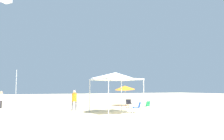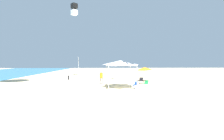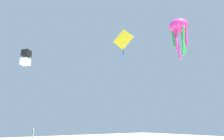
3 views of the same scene
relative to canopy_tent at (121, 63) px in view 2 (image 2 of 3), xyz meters
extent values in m
cube|color=beige|center=(0.04, -2.76, -2.80)|extent=(120.00, 120.00, 0.10)
cylinder|color=#B7B7BC|center=(-1.45, -1.55, -1.52)|extent=(0.07, 0.07, 2.47)
cylinder|color=#B7B7BC|center=(1.61, -1.38, -1.52)|extent=(0.07, 0.07, 2.47)
cylinder|color=#B7B7BC|center=(-1.61, 1.38, -1.52)|extent=(0.07, 0.07, 2.47)
cylinder|color=#B7B7BC|center=(1.45, 1.55, -1.52)|extent=(0.07, 0.07, 2.47)
cube|color=silver|center=(0.00, 0.00, -0.23)|extent=(3.30, 3.18, 0.10)
pyramid|color=silver|center=(0.00, 0.00, 0.07)|extent=(3.23, 3.11, 0.49)
cylinder|color=silver|center=(6.10, -4.32, -1.70)|extent=(0.18, 0.21, 2.12)
cone|color=orange|center=(6.03, -4.24, -0.83)|extent=(2.22, 2.21, 0.71)
cylinder|color=black|center=(2.92, -2.79, -2.55)|extent=(0.02, 0.02, 0.40)
cylinder|color=black|center=(2.84, -3.31, -2.55)|extent=(0.02, 0.02, 0.40)
cylinder|color=black|center=(3.43, -2.87, -2.55)|extent=(0.02, 0.02, 0.40)
cylinder|color=black|center=(3.35, -3.39, -2.55)|extent=(0.02, 0.02, 0.40)
cube|color=black|center=(3.13, -3.09, -2.35)|extent=(0.59, 0.59, 0.03)
cube|color=black|center=(3.42, -3.14, -2.14)|extent=(0.21, 0.51, 0.41)
cylinder|color=black|center=(0.54, -3.00, -2.55)|extent=(0.02, 0.02, 0.40)
cylinder|color=black|center=(0.39, -2.50, -2.55)|extent=(0.02, 0.02, 0.40)
cylinder|color=black|center=(0.04, -3.15, -2.55)|extent=(0.02, 0.02, 0.40)
cylinder|color=black|center=(-0.11, -2.65, -2.55)|extent=(0.02, 0.02, 0.40)
cube|color=#198C4C|center=(0.21, -2.82, -2.35)|extent=(0.65, 0.65, 0.03)
cube|color=#198C4C|center=(-0.06, -2.91, -2.14)|extent=(0.27, 0.51, 0.41)
cylinder|color=black|center=(-0.24, -1.42, -2.55)|extent=(0.02, 0.02, 0.40)
cylinder|color=black|center=(-0.57, -1.02, -2.55)|extent=(0.02, 0.02, 0.40)
cylinder|color=black|center=(-0.64, -1.76, -2.55)|extent=(0.02, 0.02, 0.40)
cylinder|color=black|center=(-0.97, -1.36, -2.55)|extent=(0.02, 0.02, 0.40)
cube|color=blue|center=(-0.61, -1.39, -2.35)|extent=(0.73, 0.73, 0.03)
cube|color=blue|center=(-0.83, -1.58, -2.14)|extent=(0.42, 0.46, 0.41)
cylinder|color=silver|center=(10.08, 6.37, -0.86)|extent=(0.06, 0.06, 3.78)
cube|color=black|center=(10.26, 6.37, 0.38)|extent=(0.30, 0.02, 1.10)
cylinder|color=slate|center=(3.18, 2.11, -2.37)|extent=(0.15, 0.15, 0.77)
cylinder|color=slate|center=(3.28, 2.39, -2.37)|extent=(0.15, 0.15, 0.77)
cylinder|color=orange|center=(3.23, 2.25, -1.65)|extent=(0.40, 0.40, 0.67)
sphere|color=beige|center=(3.23, 2.25, -1.19)|extent=(0.25, 0.25, 0.25)
cylinder|color=black|center=(8.25, 7.75, -2.39)|extent=(0.14, 0.14, 0.72)
cylinder|color=black|center=(8.53, 7.72, -2.39)|extent=(0.14, 0.14, 0.72)
cylinder|color=white|center=(8.39, 7.73, -1.72)|extent=(0.38, 0.38, 0.63)
sphere|color=tan|center=(8.39, 7.73, -1.29)|extent=(0.23, 0.23, 0.23)
cube|color=black|center=(13.34, 7.60, 10.84)|extent=(1.43, 1.43, 0.92)
cube|color=white|center=(13.34, 7.60, 9.62)|extent=(1.43, 1.43, 0.92)
camera|label=1|loc=(-15.28, 7.91, -0.90)|focal=36.30mm
camera|label=2|loc=(-17.27, 1.73, 0.10)|focal=25.01mm
camera|label=3|loc=(-12.78, 12.39, 1.46)|focal=29.66mm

